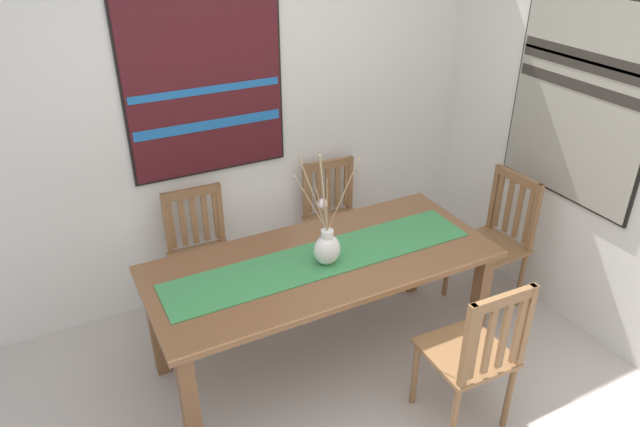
{
  "coord_description": "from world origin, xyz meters",
  "views": [
    {
      "loc": [
        -1.19,
        -1.73,
        2.59
      ],
      "look_at": [
        0.14,
        0.85,
        0.99
      ],
      "focal_mm": 32.73,
      "sensor_mm": 36.0,
      "label": 1
    }
  ],
  "objects_px": {
    "chair_0": "(202,253)",
    "painting_on_side_wall": "(580,101)",
    "dining_table": "(322,274)",
    "chair_3": "(335,218)",
    "chair_1": "(474,353)",
    "painting_on_back_wall": "(204,80)",
    "centerpiece_vase": "(327,245)",
    "chair_2": "(495,239)"
  },
  "relations": [
    {
      "from": "chair_0",
      "to": "painting_on_side_wall",
      "type": "bearing_deg",
      "value": -23.48
    },
    {
      "from": "dining_table",
      "to": "chair_3",
      "type": "height_order",
      "value": "chair_3"
    },
    {
      "from": "chair_1",
      "to": "painting_on_back_wall",
      "type": "xyz_separation_m",
      "value": [
        -0.76,
        1.85,
        1.07
      ]
    },
    {
      "from": "centerpiece_vase",
      "to": "painting_on_side_wall",
      "type": "relative_size",
      "value": 0.53
    },
    {
      "from": "centerpiece_vase",
      "to": "chair_2",
      "type": "bearing_deg",
      "value": 2.54
    },
    {
      "from": "centerpiece_vase",
      "to": "painting_on_back_wall",
      "type": "xyz_separation_m",
      "value": [
        -0.29,
        1.09,
        0.7
      ]
    },
    {
      "from": "chair_3",
      "to": "painting_on_side_wall",
      "type": "bearing_deg",
      "value": -39.77
    },
    {
      "from": "chair_1",
      "to": "painting_on_side_wall",
      "type": "relative_size",
      "value": 0.76
    },
    {
      "from": "chair_1",
      "to": "chair_2",
      "type": "relative_size",
      "value": 1.0
    },
    {
      "from": "chair_2",
      "to": "centerpiece_vase",
      "type": "bearing_deg",
      "value": -177.46
    },
    {
      "from": "chair_2",
      "to": "chair_3",
      "type": "bearing_deg",
      "value": 136.25
    },
    {
      "from": "chair_0",
      "to": "chair_3",
      "type": "bearing_deg",
      "value": 0.97
    },
    {
      "from": "chair_0",
      "to": "painting_on_back_wall",
      "type": "height_order",
      "value": "painting_on_back_wall"
    },
    {
      "from": "painting_on_side_wall",
      "to": "chair_0",
      "type": "bearing_deg",
      "value": 156.52
    },
    {
      "from": "chair_1",
      "to": "chair_3",
      "type": "relative_size",
      "value": 1.07
    },
    {
      "from": "dining_table",
      "to": "painting_on_side_wall",
      "type": "bearing_deg",
      "value": -5.39
    },
    {
      "from": "chair_1",
      "to": "chair_2",
      "type": "height_order",
      "value": "chair_1"
    },
    {
      "from": "dining_table",
      "to": "centerpiece_vase",
      "type": "xyz_separation_m",
      "value": [
        0.0,
        -0.05,
        0.22
      ]
    },
    {
      "from": "chair_3",
      "to": "painting_on_side_wall",
      "type": "xyz_separation_m",
      "value": [
        1.16,
        -0.96,
        1.0
      ]
    },
    {
      "from": "chair_0",
      "to": "painting_on_side_wall",
      "type": "distance_m",
      "value": 2.58
    },
    {
      "from": "chair_2",
      "to": "painting_on_back_wall",
      "type": "relative_size",
      "value": 0.77
    },
    {
      "from": "chair_0",
      "to": "painting_on_back_wall",
      "type": "xyz_separation_m",
      "value": [
        0.2,
        0.25,
        1.08
      ]
    },
    {
      "from": "painting_on_back_wall",
      "to": "painting_on_side_wall",
      "type": "relative_size",
      "value": 0.99
    },
    {
      "from": "centerpiece_vase",
      "to": "chair_2",
      "type": "distance_m",
      "value": 1.41
    },
    {
      "from": "dining_table",
      "to": "centerpiece_vase",
      "type": "distance_m",
      "value": 0.23
    },
    {
      "from": "chair_1",
      "to": "painting_on_back_wall",
      "type": "height_order",
      "value": "painting_on_back_wall"
    },
    {
      "from": "dining_table",
      "to": "chair_3",
      "type": "bearing_deg",
      "value": 56.69
    },
    {
      "from": "dining_table",
      "to": "centerpiece_vase",
      "type": "height_order",
      "value": "centerpiece_vase"
    },
    {
      "from": "dining_table",
      "to": "chair_2",
      "type": "bearing_deg",
      "value": 0.45
    },
    {
      "from": "dining_table",
      "to": "chair_0",
      "type": "bearing_deg",
      "value": 122.04
    },
    {
      "from": "dining_table",
      "to": "chair_0",
      "type": "relative_size",
      "value": 2.21
    },
    {
      "from": "chair_2",
      "to": "painting_on_back_wall",
      "type": "xyz_separation_m",
      "value": [
        -1.65,
        1.03,
        1.07
      ]
    },
    {
      "from": "chair_0",
      "to": "painting_on_side_wall",
      "type": "relative_size",
      "value": 0.72
    },
    {
      "from": "centerpiece_vase",
      "to": "chair_0",
      "type": "bearing_deg",
      "value": 120.68
    },
    {
      "from": "chair_3",
      "to": "painting_on_back_wall",
      "type": "height_order",
      "value": "painting_on_back_wall"
    },
    {
      "from": "chair_2",
      "to": "chair_3",
      "type": "height_order",
      "value": "chair_2"
    },
    {
      "from": "dining_table",
      "to": "painting_on_side_wall",
      "type": "height_order",
      "value": "painting_on_side_wall"
    },
    {
      "from": "dining_table",
      "to": "chair_0",
      "type": "height_order",
      "value": "chair_0"
    },
    {
      "from": "centerpiece_vase",
      "to": "chair_1",
      "type": "bearing_deg",
      "value": -58.62
    },
    {
      "from": "painting_on_back_wall",
      "to": "chair_0",
      "type": "bearing_deg",
      "value": -128.72
    },
    {
      "from": "dining_table",
      "to": "chair_2",
      "type": "distance_m",
      "value": 1.37
    },
    {
      "from": "chair_1",
      "to": "painting_on_side_wall",
      "type": "xyz_separation_m",
      "value": [
        1.22,
        0.65,
        0.98
      ]
    }
  ]
}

